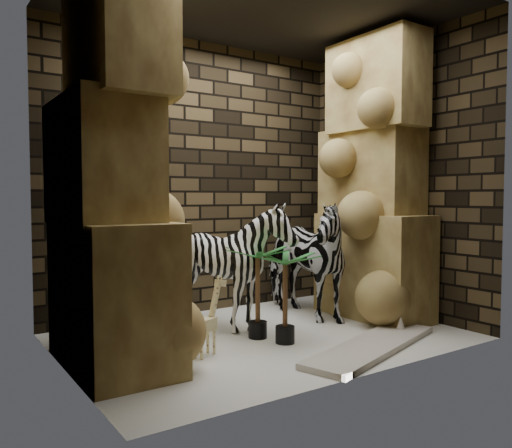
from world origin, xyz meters
TOP-DOWN VIEW (x-y plane):
  - floor at (0.00, 0.00)m, footprint 3.50×3.50m
  - ceiling at (0.00, 0.00)m, footprint 3.50×3.50m
  - wall_back at (0.00, 1.25)m, footprint 3.50×0.00m
  - wall_front at (0.00, -1.25)m, footprint 3.50×0.00m
  - wall_left at (-1.75, 0.00)m, footprint 0.00×3.00m
  - wall_right at (1.75, 0.00)m, footprint 0.00×3.00m
  - rock_pillar_left at (-1.40, 0.00)m, footprint 0.68×1.30m
  - rock_pillar_right at (1.42, 0.00)m, footprint 0.58×1.25m
  - zebra_right at (0.75, 0.41)m, footprint 0.67×1.23m
  - zebra_left at (-0.15, 0.34)m, footprint 1.34×1.49m
  - giraffe_toy at (-0.73, -0.21)m, footprint 0.35×0.24m
  - palm_front at (-0.07, -0.00)m, footprint 0.36×0.36m
  - palm_back at (0.03, -0.28)m, footprint 0.36×0.36m
  - surfboard at (0.54, -0.83)m, footprint 1.75×0.91m

SIDE VIEW (x-z plane):
  - floor at x=0.00m, z-range 0.00..0.00m
  - surfboard at x=0.54m, z-range 0.00..0.05m
  - giraffe_toy at x=-0.73m, z-range 0.00..0.64m
  - palm_back at x=0.03m, z-range 0.00..0.81m
  - palm_front at x=-0.07m, z-range 0.00..0.85m
  - zebra_left at x=-0.15m, z-range 0.00..1.12m
  - zebra_right at x=0.75m, z-range 0.00..1.46m
  - wall_back at x=0.00m, z-range -0.25..3.25m
  - wall_front at x=0.00m, z-range -0.25..3.25m
  - wall_left at x=-1.75m, z-range 0.00..3.00m
  - wall_right at x=1.75m, z-range 0.00..3.00m
  - rock_pillar_left at x=-1.40m, z-range 0.00..3.00m
  - rock_pillar_right at x=1.42m, z-range 0.00..3.00m
  - ceiling at x=0.00m, z-range 3.00..3.00m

